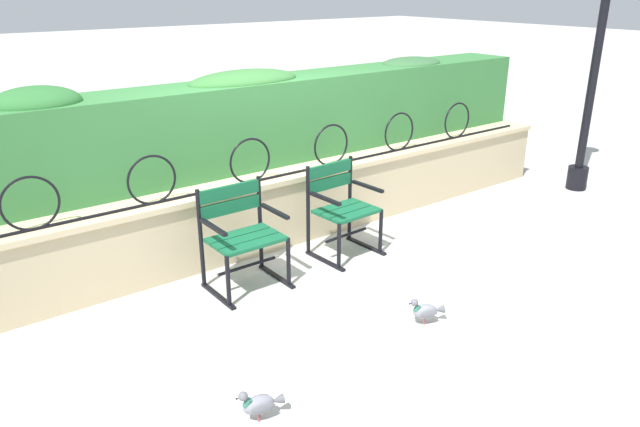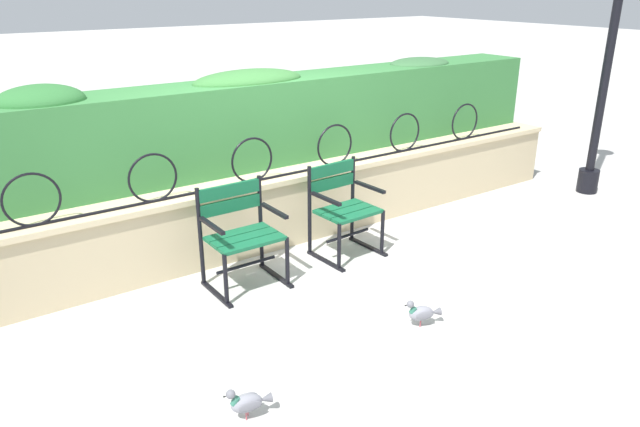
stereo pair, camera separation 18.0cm
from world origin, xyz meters
name	(u,v)px [view 1 (the left image)]	position (x,y,z in m)	size (l,w,h in m)	color
ground_plane	(326,275)	(0.00, 0.00, 0.00)	(60.00, 60.00, 0.00)	#B7B5AF
stone_wall	(272,210)	(0.00, 0.86, 0.35)	(7.59, 0.41, 0.69)	#C6B289
iron_arch_fence	(254,163)	(-0.23, 0.78, 0.88)	(7.05, 0.02, 0.42)	black
hedge_row	(242,121)	(-0.01, 1.34, 1.14)	(7.44, 0.62, 0.96)	#387A3D
park_chair_left	(241,234)	(-0.67, 0.29, 0.47)	(0.62, 0.52, 0.86)	#145B38
park_chair_right	(341,206)	(0.40, 0.30, 0.46)	(0.59, 0.55, 0.86)	#145B38
pigeon_near_chairs	(426,311)	(0.10, -1.09, 0.11)	(0.28, 0.16, 0.22)	gray
pigeon_far_side	(259,404)	(-1.45, -1.25, 0.11)	(0.29, 0.14, 0.22)	gray
lamppost	(599,38)	(3.92, 0.00, 1.81)	(0.28, 0.28, 3.49)	black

